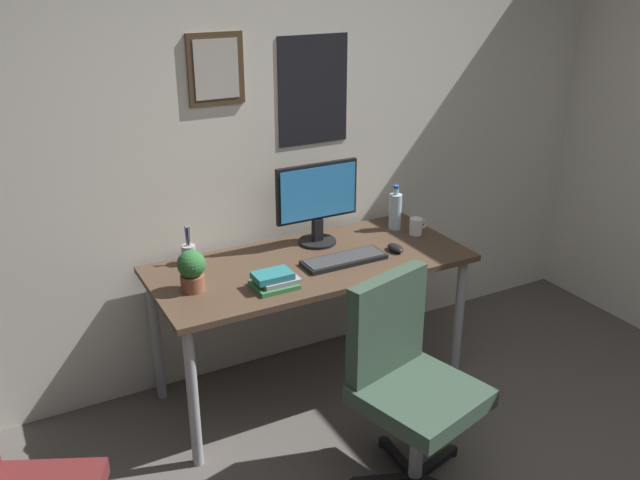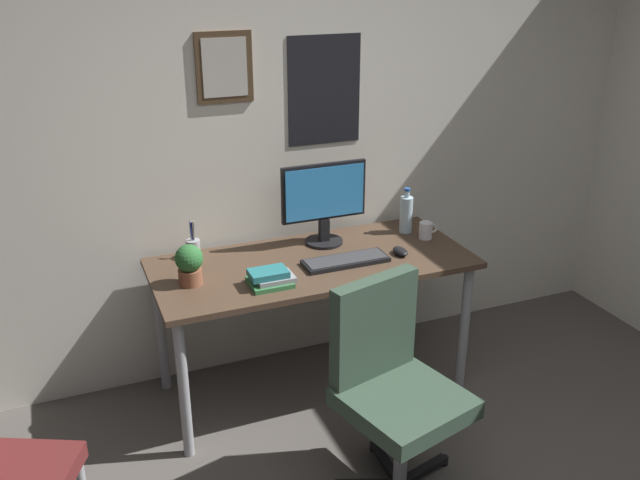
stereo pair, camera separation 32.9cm
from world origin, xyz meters
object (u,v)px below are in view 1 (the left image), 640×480
Objects in this scene: office_chair at (406,375)px; coffee_mug_near at (416,226)px; water_bottle at (395,211)px; computer_mouse at (395,248)px; keyboard at (344,260)px; monitor at (317,200)px; potted_plant at (192,269)px; book_stack_left at (275,280)px; pen_cup at (189,253)px.

office_chair reaches higher than coffee_mug_near.
computer_mouse is at bearing -123.21° from water_bottle.
office_chair reaches higher than keyboard.
monitor is 0.47m from computer_mouse.
keyboard is 0.55m from coffee_mug_near.
computer_mouse is (0.30, -0.01, 0.01)m from keyboard.
potted_plant is at bearing -163.54° from monitor.
book_stack_left is at bearing -167.75° from keyboard.
book_stack_left is at bearing -59.02° from pen_cup.
water_bottle is at bearing -3.03° from monitor.
computer_mouse is 0.44× the size of water_bottle.
coffee_mug_near is at bearing 13.98° from keyboard.
keyboard is 1.70× the size of water_bottle.
pen_cup is (-0.68, 0.35, 0.04)m from keyboard.
coffee_mug_near is (0.06, -0.12, -0.06)m from water_bottle.
book_stack_left reaches higher than keyboard.
book_stack_left is (0.26, -0.44, -0.02)m from pen_cup.
book_stack_left is (-0.72, -0.08, 0.02)m from computer_mouse.
monitor is at bearing 176.97° from water_bottle.
monitor is at bearing 90.27° from keyboard.
water_bottle reaches higher than keyboard.
pen_cup is at bearing 118.98° from office_chair.
water_bottle reaches higher than office_chair.
potted_plant is (-0.66, 0.76, 0.33)m from office_chair.
office_chair is 4.63× the size of book_stack_left.
potted_plant reaches higher than keyboard.
keyboard is at bearing -26.97° from pen_cup.
book_stack_left is at bearing -23.44° from potted_plant.
keyboard is at bearing -151.56° from water_bottle.
potted_plant is (-0.76, 0.06, 0.09)m from keyboard.
keyboard is 0.55m from water_bottle.
keyboard is (0.10, 0.71, 0.23)m from office_chair.
water_bottle is at bearing 56.79° from computer_mouse.
office_chair is at bearing -98.11° from keyboard.
office_chair is 4.75× the size of pen_cup.
water_bottle is at bearing 59.15° from office_chair.
coffee_mug_near is (0.23, 0.14, 0.03)m from computer_mouse.
pen_cup is at bearing 175.50° from water_bottle.
potted_plant is at bearing -105.11° from pen_cup.
monitor reaches higher than computer_mouse.
water_bottle is 1.25m from potted_plant.
potted_plant is at bearing -176.68° from coffee_mug_near.
monitor is at bearing 41.70° from book_stack_left.
monitor is 0.59m from coffee_mug_near.
coffee_mug_near is 0.56× the size of potted_plant.
monitor is 4.23× the size of coffee_mug_near.
potted_plant reaches higher than computer_mouse.
book_stack_left is (0.34, -0.15, -0.07)m from potted_plant.
pen_cup is (0.08, 0.29, -0.05)m from potted_plant.
water_bottle is (0.58, 0.96, 0.33)m from office_chair.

